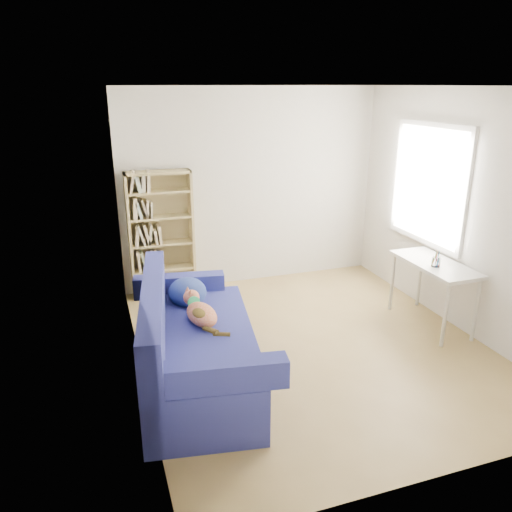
{
  "coord_description": "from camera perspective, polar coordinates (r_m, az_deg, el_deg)",
  "views": [
    {
      "loc": [
        -2.04,
        -4.25,
        2.62
      ],
      "look_at": [
        -0.42,
        0.59,
        0.85
      ],
      "focal_mm": 35.0,
      "sensor_mm": 36.0,
      "label": 1
    }
  ],
  "objects": [
    {
      "name": "desk",
      "position": [
        5.88,
        19.73,
        -1.51
      ],
      "size": [
        0.49,
        1.07,
        0.75
      ],
      "color": "white",
      "rests_on": "ground"
    },
    {
      "name": "ground",
      "position": [
        5.39,
        6.31,
        -10.07
      ],
      "size": [
        4.0,
        4.0,
        0.0
      ],
      "primitive_type": "plane",
      "color": "olive",
      "rests_on": "ground"
    },
    {
      "name": "pen_cup",
      "position": [
        5.7,
        19.9,
        -0.51
      ],
      "size": [
        0.09,
        0.09,
        0.18
      ],
      "color": "white",
      "rests_on": "desk"
    },
    {
      "name": "room_shell",
      "position": [
        4.89,
        7.89,
        7.32
      ],
      "size": [
        3.54,
        4.04,
        2.62
      ],
      "color": "silver",
      "rests_on": "ground"
    },
    {
      "name": "sofa",
      "position": [
        4.64,
        -7.17,
        -10.04
      ],
      "size": [
        1.25,
        2.14,
        0.99
      ],
      "rotation": [
        0.0,
        0.0,
        -0.16
      ],
      "color": "navy",
      "rests_on": "ground"
    },
    {
      "name": "bookshelf",
      "position": [
        6.44,
        -10.74,
        1.86
      ],
      "size": [
        0.81,
        0.25,
        1.62
      ],
      "color": "tan",
      "rests_on": "ground"
    }
  ]
}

